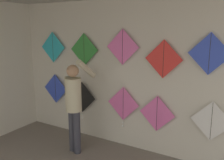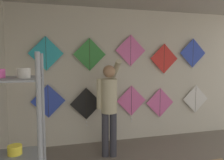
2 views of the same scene
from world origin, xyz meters
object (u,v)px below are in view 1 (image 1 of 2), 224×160
Objects in this scene: shopkeeper at (74,101)px; kite_7 at (123,47)px; kite_4 at (212,121)px; kite_2 at (123,105)px; kite_6 at (84,50)px; kite_9 at (210,54)px; kite_3 at (157,114)px; kite_8 at (163,59)px; kite_1 at (82,98)px; kite_0 at (55,89)px; kite_5 at (53,47)px.

kite_7 is (0.64, 0.65, 0.95)m from shopkeeper.
kite_2 is at bearing -179.98° from kite_4.
kite_9 is (2.38, 0.00, 0.05)m from kite_6.
kite_6 is (-2.49, 0.00, 1.02)m from kite_4.
kite_8 is (0.08, 0.00, 0.98)m from kite_3.
kite_9 is (1.48, 0.00, 1.05)m from kite_2.
kite_1 is at bearing -179.99° from kite_4.
kite_0 reaches higher than kite_1.
kite_2 is 2.01m from kite_5.
kite_6 is (0.82, 0.00, 0.91)m from kite_0.
kite_2 is at bearing -0.02° from kite_5.
kite_8 is at bearing 0.00° from kite_5.
kite_6 is (-1.58, 0.00, 1.06)m from kite_3.
shopkeeper is 2.68× the size of kite_9.
kite_1 is 2.57m from kite_4.
kite_3 is 0.98m from kite_8.
kite_1 reaches higher than kite_4.
kite_0 is at bearing 180.00° from kite_6.
kite_8 is at bearing 0.00° from kite_0.
kite_9 is at bearing 180.00° from kite_4.
kite_8 is at bearing 180.00° from kite_9.
kite_3 is 1.37m from kite_9.
kite_9 is at bearing 0.00° from kite_6.
kite_5 reaches higher than kite_3.
kite_6 is at bearing 0.37° from kite_1.
kite_3 is 0.91m from kite_4.
kite_4 is 1.00× the size of kite_5.
kite_1 is at bearing -179.99° from kite_9.
kite_0 is 0.83× the size of kite_1.
kite_2 is at bearing 0.00° from kite_1.
kite_1 is 1.21× the size of kite_3.
shopkeeper is 2.68× the size of kite_3.
kite_9 reaches higher than kite_5.
kite_9 reaches higher than kite_8.
kite_6 is (0.08, 0.00, 1.02)m from kite_1.
kite_9 is (3.22, 0.00, 0.03)m from kite_5.
shopkeeper is at bearing -134.31° from kite_7.
kite_5 is at bearing 179.96° from kite_1.
kite_0 is at bearing 180.00° from kite_4.
kite_1 is (0.74, -0.00, -0.11)m from kite_0.
kite_1 is at bearing -0.04° from kite_5.
kite_1 is at bearing -179.63° from kite_6.
kite_6 is at bearing 123.96° from shopkeeper.
kite_8 reaches higher than kite_3.
shopkeeper is at bearing -163.89° from kite_4.
kite_3 is 1.00× the size of kite_5.
kite_9 is (3.20, 0.00, 0.96)m from kite_0.
shopkeeper is 1.31m from kite_7.
kite_5 is (-0.02, 0.00, 0.92)m from kite_0.
kite_9 is at bearing 0.00° from kite_3.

